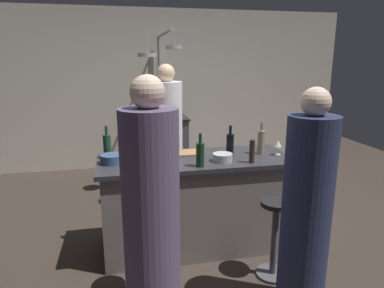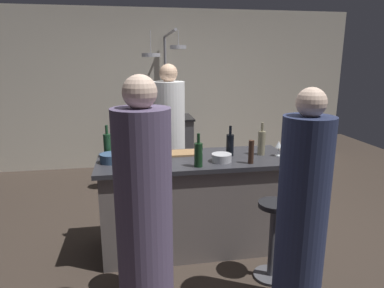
{
  "view_description": "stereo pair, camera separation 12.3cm",
  "coord_description": "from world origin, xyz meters",
  "px_view_note": "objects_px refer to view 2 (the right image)",
  "views": [
    {
      "loc": [
        -0.67,
        -3.01,
        1.8
      ],
      "look_at": [
        0.0,
        0.15,
        1.0
      ],
      "focal_mm": 32.08,
      "sensor_mm": 36.0,
      "label": 1
    },
    {
      "loc": [
        -0.55,
        -3.03,
        1.8
      ],
      "look_at": [
        0.0,
        0.15,
        1.0
      ],
      "focal_mm": 32.08,
      "sensor_mm": 36.0,
      "label": 2
    }
  ],
  "objects_px": {
    "stove_range": "(168,144)",
    "mixing_bowl_blue": "(111,158)",
    "wine_glass_near_left_guest": "(137,158)",
    "wine_glass_by_chef": "(147,142)",
    "cutting_board": "(182,153)",
    "wine_bottle_red": "(198,154)",
    "wine_bottle_dark": "(230,144)",
    "mixing_bowl_ceramic": "(135,159)",
    "wine_bottle_amber": "(138,143)",
    "wine_bottle_green": "(107,145)",
    "wine_bottle_white": "(262,142)",
    "guest_right": "(302,214)",
    "wine_glass_near_right_guest": "(279,145)",
    "pepper_mill": "(251,152)",
    "mixing_bowl_steel": "(222,158)",
    "chef": "(170,144)",
    "bar_stool_left": "(140,249)",
    "bar_stool_right": "(272,237)",
    "guest_left": "(144,221)"
  },
  "relations": [
    {
      "from": "wine_glass_near_left_guest",
      "to": "wine_glass_near_right_guest",
      "type": "xyz_separation_m",
      "value": [
        1.34,
        0.2,
        0.0
      ]
    },
    {
      "from": "wine_bottle_green",
      "to": "wine_glass_near_right_guest",
      "type": "height_order",
      "value": "wine_bottle_green"
    },
    {
      "from": "mixing_bowl_ceramic",
      "to": "cutting_board",
      "type": "bearing_deg",
      "value": 23.2
    },
    {
      "from": "bar_stool_left",
      "to": "wine_glass_by_chef",
      "type": "relative_size",
      "value": 4.66
    },
    {
      "from": "bar_stool_right",
      "to": "wine_glass_near_left_guest",
      "type": "relative_size",
      "value": 4.66
    },
    {
      "from": "wine_bottle_amber",
      "to": "mixing_bowl_blue",
      "type": "relative_size",
      "value": 1.52
    },
    {
      "from": "cutting_board",
      "to": "wine_bottle_red",
      "type": "height_order",
      "value": "wine_bottle_red"
    },
    {
      "from": "stove_range",
      "to": "mixing_bowl_steel",
      "type": "height_order",
      "value": "mixing_bowl_steel"
    },
    {
      "from": "guest_left",
      "to": "wine_glass_near_right_guest",
      "type": "bearing_deg",
      "value": 35.67
    },
    {
      "from": "stove_range",
      "to": "pepper_mill",
      "type": "relative_size",
      "value": 4.24
    },
    {
      "from": "pepper_mill",
      "to": "mixing_bowl_steel",
      "type": "bearing_deg",
      "value": 158.49
    },
    {
      "from": "mixing_bowl_blue",
      "to": "mixing_bowl_ceramic",
      "type": "bearing_deg",
      "value": -6.81
    },
    {
      "from": "wine_glass_near_left_guest",
      "to": "wine_glass_by_chef",
      "type": "bearing_deg",
      "value": 78.95
    },
    {
      "from": "wine_bottle_red",
      "to": "wine_bottle_green",
      "type": "bearing_deg",
      "value": 151.4
    },
    {
      "from": "wine_glass_near_right_guest",
      "to": "mixing_bowl_blue",
      "type": "height_order",
      "value": "wine_glass_near_right_guest"
    },
    {
      "from": "guest_right",
      "to": "bar_stool_left",
      "type": "bearing_deg",
      "value": 160.8
    },
    {
      "from": "chef",
      "to": "wine_bottle_red",
      "type": "relative_size",
      "value": 6.0
    },
    {
      "from": "mixing_bowl_blue",
      "to": "wine_glass_near_right_guest",
      "type": "bearing_deg",
      "value": -2.11
    },
    {
      "from": "wine_bottle_green",
      "to": "mixing_bowl_ceramic",
      "type": "xyz_separation_m",
      "value": [
        0.25,
        -0.2,
        -0.09
      ]
    },
    {
      "from": "wine_bottle_dark",
      "to": "mixing_bowl_ceramic",
      "type": "height_order",
      "value": "wine_bottle_dark"
    },
    {
      "from": "wine_glass_near_left_guest",
      "to": "wine_bottle_amber",
      "type": "bearing_deg",
      "value": 87.5
    },
    {
      "from": "wine_bottle_green",
      "to": "wine_bottle_white",
      "type": "relative_size",
      "value": 0.98
    },
    {
      "from": "guest_right",
      "to": "cutting_board",
      "type": "distance_m",
      "value": 1.36
    },
    {
      "from": "bar_stool_right",
      "to": "wine_bottle_dark",
      "type": "relative_size",
      "value": 2.34
    },
    {
      "from": "cutting_board",
      "to": "wine_bottle_dark",
      "type": "relative_size",
      "value": 1.1
    },
    {
      "from": "chef",
      "to": "wine_bottle_amber",
      "type": "xyz_separation_m",
      "value": [
        -0.38,
        -0.74,
        0.21
      ]
    },
    {
      "from": "wine_bottle_amber",
      "to": "wine_bottle_red",
      "type": "xyz_separation_m",
      "value": [
        0.5,
        -0.48,
        -0.01
      ]
    },
    {
      "from": "wine_bottle_white",
      "to": "wine_bottle_dark",
      "type": "relative_size",
      "value": 1.08
    },
    {
      "from": "chef",
      "to": "bar_stool_left",
      "type": "xyz_separation_m",
      "value": [
        -0.41,
        -1.58,
        -0.44
      ]
    },
    {
      "from": "chef",
      "to": "wine_glass_near_left_guest",
      "type": "relative_size",
      "value": 11.99
    },
    {
      "from": "wine_bottle_white",
      "to": "cutting_board",
      "type": "bearing_deg",
      "value": 168.16
    },
    {
      "from": "mixing_bowl_ceramic",
      "to": "wine_bottle_red",
      "type": "bearing_deg",
      "value": -23.58
    },
    {
      "from": "wine_bottle_red",
      "to": "wine_glass_by_chef",
      "type": "bearing_deg",
      "value": 128.46
    },
    {
      "from": "wine_glass_near_left_guest",
      "to": "wine_bottle_red",
      "type": "bearing_deg",
      "value": 0.12
    },
    {
      "from": "mixing_bowl_blue",
      "to": "mixing_bowl_ceramic",
      "type": "relative_size",
      "value": 1.07
    },
    {
      "from": "stove_range",
      "to": "cutting_board",
      "type": "bearing_deg",
      "value": -92.34
    },
    {
      "from": "wine_glass_by_chef",
      "to": "chef",
      "type": "bearing_deg",
      "value": 66.6
    },
    {
      "from": "wine_bottle_amber",
      "to": "wine_bottle_red",
      "type": "height_order",
      "value": "wine_bottle_amber"
    },
    {
      "from": "wine_bottle_white",
      "to": "mixing_bowl_steel",
      "type": "bearing_deg",
      "value": -159.63
    },
    {
      "from": "cutting_board",
      "to": "mixing_bowl_steel",
      "type": "xyz_separation_m",
      "value": [
        0.31,
        -0.32,
        0.03
      ]
    },
    {
      "from": "stove_range",
      "to": "chef",
      "type": "relative_size",
      "value": 0.51
    },
    {
      "from": "cutting_board",
      "to": "guest_right",
      "type": "bearing_deg",
      "value": -60.55
    },
    {
      "from": "stove_range",
      "to": "mixing_bowl_blue",
      "type": "distance_m",
      "value": 2.61
    },
    {
      "from": "guest_left",
      "to": "wine_bottle_dark",
      "type": "xyz_separation_m",
      "value": [
        0.86,
        1.03,
        0.21
      ]
    },
    {
      "from": "wine_bottle_green",
      "to": "mixing_bowl_blue",
      "type": "distance_m",
      "value": 0.19
    },
    {
      "from": "wine_bottle_white",
      "to": "wine_glass_by_chef",
      "type": "bearing_deg",
      "value": 166.81
    },
    {
      "from": "wine_bottle_red",
      "to": "wine_glass_near_right_guest",
      "type": "height_order",
      "value": "wine_bottle_red"
    },
    {
      "from": "guest_right",
      "to": "mixing_bowl_blue",
      "type": "relative_size",
      "value": 8.12
    },
    {
      "from": "guest_right",
      "to": "wine_bottle_dark",
      "type": "height_order",
      "value": "guest_right"
    },
    {
      "from": "wine_bottle_dark",
      "to": "wine_glass_near_left_guest",
      "type": "height_order",
      "value": "wine_bottle_dark"
    }
  ]
}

